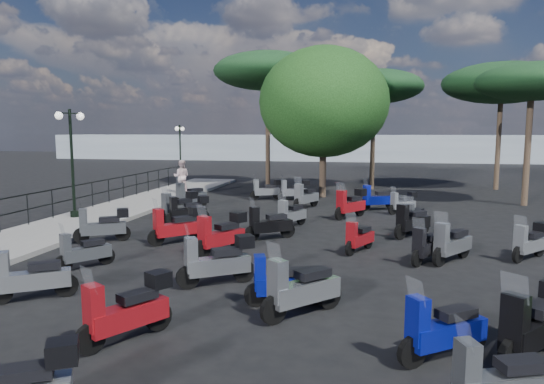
% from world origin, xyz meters
% --- Properties ---
extents(ground, '(120.00, 120.00, 0.00)m').
position_xyz_m(ground, '(0.00, 0.00, 0.00)').
color(ground, black).
rests_on(ground, ground).
extents(sidewalk, '(3.00, 30.00, 0.15)m').
position_xyz_m(sidewalk, '(-6.50, 3.00, 0.07)').
color(sidewalk, slate).
rests_on(sidewalk, ground).
extents(railing, '(0.04, 26.04, 1.10)m').
position_xyz_m(railing, '(-7.80, 2.80, 0.90)').
color(railing, black).
rests_on(railing, sidewalk).
extents(lamp_post_1, '(0.61, 1.16, 4.12)m').
position_xyz_m(lamp_post_1, '(-7.11, 2.46, 2.50)').
color(lamp_post_1, black).
rests_on(lamp_post_1, sidewalk).
extents(lamp_post_2, '(0.29, 1.08, 3.67)m').
position_xyz_m(lamp_post_2, '(-7.30, 13.81, 2.24)').
color(lamp_post_2, black).
rests_on(lamp_post_2, sidewalk).
extents(pedestrian_far, '(0.97, 0.82, 1.76)m').
position_xyz_m(pedestrian_far, '(-5.87, 10.35, 1.03)').
color(pedestrian_far, beige).
rests_on(pedestrian_far, sidewalk).
extents(scooter_0, '(1.47, 1.05, 1.35)m').
position_xyz_m(scooter_0, '(-2.69, -5.75, 0.47)').
color(scooter_0, black).
rests_on(scooter_0, ground).
extents(scooter_1, '(0.99, 1.28, 1.21)m').
position_xyz_m(scooter_1, '(-2.98, -3.43, 0.42)').
color(scooter_1, black).
rests_on(scooter_1, ground).
extents(scooter_2, '(1.56, 1.00, 1.36)m').
position_xyz_m(scooter_2, '(-4.08, -0.66, 0.51)').
color(scooter_2, black).
rests_on(scooter_2, ground).
extents(scooter_3, '(1.41, 1.21, 1.35)m').
position_xyz_m(scooter_3, '(-2.57, 2.69, 0.51)').
color(scooter_3, black).
rests_on(scooter_3, ground).
extents(scooter_4, '(1.09, 1.64, 1.44)m').
position_xyz_m(scooter_4, '(-3.14, 3.23, 0.54)').
color(scooter_4, black).
rests_on(scooter_4, ground).
extents(scooter_5, '(1.10, 1.67, 1.49)m').
position_xyz_m(scooter_5, '(-3.86, 6.33, 0.52)').
color(scooter_5, black).
rests_on(scooter_5, ground).
extents(scooter_7, '(1.08, 1.55, 1.38)m').
position_xyz_m(scooter_7, '(0.17, -7.15, 0.52)').
color(scooter_7, black).
rests_on(scooter_7, ground).
extents(scooter_8, '(1.60, 1.16, 1.45)m').
position_xyz_m(scooter_8, '(0.72, -4.06, 0.55)').
color(scooter_8, black).
rests_on(scooter_8, ground).
extents(scooter_9, '(1.40, 1.40, 1.44)m').
position_xyz_m(scooter_9, '(-1.75, -0.38, 0.54)').
color(scooter_9, black).
rests_on(scooter_9, ground).
extents(scooter_10, '(0.92, 1.51, 1.32)m').
position_xyz_m(scooter_10, '(1.29, 2.83, 0.46)').
color(scooter_10, black).
rests_on(scooter_10, ground).
extents(scooter_11, '(1.56, 0.91, 1.33)m').
position_xyz_m(scooter_11, '(-1.02, 9.56, 0.50)').
color(scooter_11, black).
rests_on(scooter_11, ground).
extents(scooter_12, '(1.37, 1.44, 1.49)m').
position_xyz_m(scooter_12, '(2.81, -5.54, 0.52)').
color(scooter_12, black).
rests_on(scooter_12, ground).
extents(scooter_13, '(1.60, 0.73, 1.31)m').
position_xyz_m(scooter_13, '(2.39, -5.02, 0.46)').
color(scooter_13, black).
rests_on(scooter_13, ground).
extents(scooter_14, '(1.14, 1.65, 1.47)m').
position_xyz_m(scooter_14, '(-0.03, -1.35, 0.55)').
color(scooter_14, black).
rests_on(scooter_14, ground).
extents(scooter_15, '(1.47, 1.11, 1.38)m').
position_xyz_m(scooter_15, '(0.92, 0.70, 0.48)').
color(scooter_15, black).
rests_on(scooter_15, ground).
extents(scooter_16, '(1.21, 1.63, 1.48)m').
position_xyz_m(scooter_16, '(3.33, 5.12, 0.56)').
color(scooter_16, black).
rests_on(scooter_16, ground).
extents(scooter_17, '(1.00, 1.69, 1.46)m').
position_xyz_m(scooter_17, '(1.26, 7.24, 0.51)').
color(scooter_17, black).
rests_on(scooter_17, ground).
extents(scooter_18, '(1.54, 0.76, 1.28)m').
position_xyz_m(scooter_18, '(5.60, -8.28, 0.44)').
color(scooter_18, black).
rests_on(scooter_18, ground).
extents(scooter_19, '(1.43, 1.09, 1.35)m').
position_xyz_m(scooter_19, '(5.12, -6.85, 0.47)').
color(scooter_19, black).
rests_on(scooter_19, ground).
extents(scooter_20, '(1.18, 1.49, 1.42)m').
position_xyz_m(scooter_20, '(6.17, -1.03, 0.49)').
color(scooter_20, black).
rests_on(scooter_20, ground).
extents(scooter_21, '(0.82, 1.38, 1.20)m').
position_xyz_m(scooter_21, '(3.77, -0.41, 0.42)').
color(scooter_21, black).
rests_on(scooter_21, ground).
extents(scooter_22, '(0.88, 1.47, 1.27)m').
position_xyz_m(scooter_22, '(5.58, 3.03, 0.44)').
color(scooter_22, black).
rests_on(scooter_22, ground).
extents(scooter_23, '(1.66, 0.98, 1.43)m').
position_xyz_m(scooter_23, '(4.40, 7.31, 0.50)').
color(scooter_23, black).
rests_on(scooter_23, ground).
extents(scooter_24, '(1.37, 1.49, 1.47)m').
position_xyz_m(scooter_24, '(6.46, -6.59, 0.55)').
color(scooter_24, black).
rests_on(scooter_24, ground).
extents(scooter_26, '(1.20, 1.26, 1.26)m').
position_xyz_m(scooter_26, '(8.29, -0.32, 0.48)').
color(scooter_26, black).
rests_on(scooter_26, ground).
extents(scooter_27, '(0.98, 1.39, 1.27)m').
position_xyz_m(scooter_27, '(5.55, -1.22, 0.44)').
color(scooter_27, black).
rests_on(scooter_27, ground).
extents(scooter_28, '(1.23, 1.46, 1.43)m').
position_xyz_m(scooter_28, '(5.41, 1.98, 0.50)').
color(scooter_28, black).
rests_on(scooter_28, ground).
extents(scooter_29, '(1.22, 1.07, 1.18)m').
position_xyz_m(scooter_29, '(5.44, 6.61, 0.44)').
color(scooter_29, black).
rests_on(scooter_29, ground).
extents(scooter_30, '(1.56, 0.91, 1.33)m').
position_xyz_m(scooter_30, '(0.39, 9.57, 0.50)').
color(scooter_30, black).
rests_on(scooter_30, ground).
extents(broadleaf_tree, '(6.68, 6.68, 7.76)m').
position_xyz_m(broadleaf_tree, '(1.64, 11.20, 4.92)').
color(broadleaf_tree, '#38281E').
rests_on(broadleaf_tree, ground).
extents(pine_0, '(5.68, 5.68, 7.02)m').
position_xyz_m(pine_0, '(4.21, 15.22, 6.00)').
color(pine_0, '#38281E').
rests_on(pine_0, ground).
extents(pine_1, '(6.76, 6.76, 7.39)m').
position_xyz_m(pine_1, '(11.45, 16.47, 6.19)').
color(pine_1, '#38281E').
rests_on(pine_1, ground).
extents(pine_2, '(6.61, 6.61, 8.24)m').
position_xyz_m(pine_2, '(-2.18, 15.41, 7.06)').
color(pine_2, '#38281E').
rests_on(pine_2, ground).
extents(pine_3, '(4.93, 4.93, 6.53)m').
position_xyz_m(pine_3, '(11.16, 10.06, 5.64)').
color(pine_3, '#38281E').
rests_on(pine_3, ground).
extents(distant_hills, '(70.00, 8.00, 3.00)m').
position_xyz_m(distant_hills, '(0.00, 45.00, 1.50)').
color(distant_hills, gray).
rests_on(distant_hills, ground).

